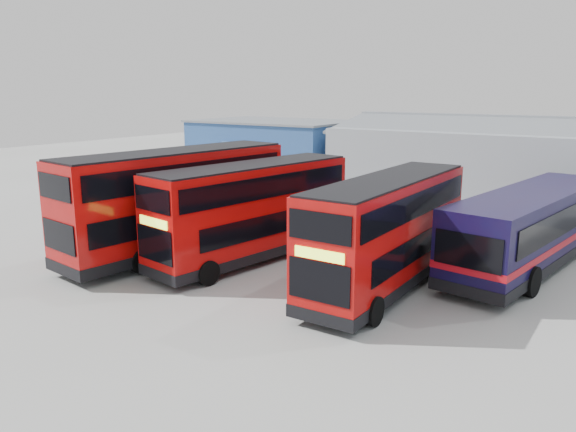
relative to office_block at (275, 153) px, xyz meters
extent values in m
plane|color=#999994|center=(14.00, -17.99, -2.58)|extent=(120.00, 120.00, 0.00)
cube|color=navy|center=(0.00, 0.01, -0.08)|extent=(12.00, 8.00, 5.00)
cube|color=slate|center=(0.00, 0.01, 2.47)|extent=(12.30, 8.30, 0.15)
cube|color=#4174B9|center=(0.00, -4.09, 0.42)|extent=(3.96, 0.15, 1.40)
cube|color=#B60B0A|center=(7.55, -18.39, -0.01)|extent=(4.08, 11.61, 4.38)
cube|color=black|center=(7.55, -18.39, -1.98)|extent=(4.13, 11.66, 0.49)
cube|color=black|center=(8.86, -18.99, -0.52)|extent=(1.23, 9.57, 1.03)
cube|color=black|center=(6.13, -18.65, -0.52)|extent=(1.23, 9.57, 1.03)
cube|color=black|center=(8.91, -18.56, 1.32)|extent=(1.37, 10.64, 1.03)
cube|color=black|center=(6.18, -18.22, 1.32)|extent=(1.37, 10.64, 1.03)
cube|color=black|center=(8.25, -12.73, -0.63)|extent=(2.42, 0.35, 1.46)
cube|color=black|center=(8.25, -12.73, 1.32)|extent=(2.42, 0.35, 1.03)
cube|color=#D9FF35|center=(8.25, -12.72, 0.34)|extent=(1.94, 0.28, 0.38)
cube|color=black|center=(6.85, -24.05, -0.63)|extent=(2.37, 0.35, 1.19)
cube|color=black|center=(6.85, -24.05, 1.32)|extent=(2.37, 0.35, 0.97)
cube|color=black|center=(7.55, -18.39, 2.20)|extent=(3.90, 11.43, 0.11)
cylinder|color=black|center=(9.32, -14.63, -2.02)|extent=(0.48, 1.16, 1.13)
cylinder|color=black|center=(6.74, -14.31, -2.02)|extent=(0.48, 1.16, 1.13)
cylinder|color=black|center=(8.49, -21.40, -2.02)|extent=(0.48, 1.16, 1.13)
cylinder|color=black|center=(5.91, -21.08, -2.02)|extent=(0.48, 1.16, 1.13)
cube|color=#B60B0A|center=(11.05, -17.24, -0.27)|extent=(3.96, 10.47, 3.94)
cube|color=black|center=(11.05, -17.24, -2.04)|extent=(4.00, 10.52, 0.44)
cube|color=black|center=(9.89, -16.66, -0.73)|extent=(1.36, 8.57, 0.92)
cube|color=black|center=(12.33, -17.04, -0.73)|extent=(1.36, 8.57, 0.92)
cube|color=black|center=(9.83, -17.05, 0.92)|extent=(1.51, 9.53, 0.92)
cube|color=black|center=(12.27, -17.42, 0.92)|extent=(1.51, 9.53, 0.92)
cube|color=black|center=(10.27, -22.31, -0.83)|extent=(2.17, 0.38, 1.31)
cube|color=black|center=(10.27, -22.31, 0.92)|extent=(2.17, 0.38, 0.92)
cube|color=#D9FF35|center=(10.27, -22.32, 0.05)|extent=(1.74, 0.30, 0.34)
cube|color=black|center=(11.83, -12.17, -0.83)|extent=(2.12, 0.37, 1.07)
cube|color=black|center=(11.83, -12.17, 0.92)|extent=(2.12, 0.37, 0.88)
cube|color=black|center=(11.05, -17.24, 1.72)|extent=(3.79, 10.30, 0.10)
cylinder|color=black|center=(9.36, -20.57, -2.07)|extent=(0.46, 1.05, 1.01)
cylinder|color=black|center=(11.66, -20.93, -2.07)|extent=(0.46, 1.05, 1.01)
cylinder|color=black|center=(10.29, -14.51, -2.07)|extent=(0.46, 1.05, 1.01)
cylinder|color=black|center=(12.59, -14.86, -2.07)|extent=(0.46, 1.05, 1.01)
cube|color=#B60B0A|center=(17.55, -17.27, -0.29)|extent=(2.49, 10.15, 3.91)
cube|color=black|center=(17.55, -17.27, -2.05)|extent=(2.53, 10.19, 0.43)
cube|color=black|center=(16.32, -16.89, -0.75)|extent=(0.11, 8.59, 0.92)
cube|color=black|center=(18.77, -16.87, -0.75)|extent=(0.11, 8.59, 0.92)
cube|color=black|center=(16.32, -17.28, 0.90)|extent=(0.12, 9.56, 0.92)
cube|color=black|center=(18.77, -17.26, 0.90)|extent=(0.12, 9.56, 0.92)
cube|color=black|center=(17.58, -22.36, -0.84)|extent=(2.17, 0.06, 1.30)
cube|color=black|center=(17.58, -22.36, 0.90)|extent=(2.17, 0.06, 0.92)
cube|color=#D9FF35|center=(17.58, -22.37, 0.03)|extent=(1.74, 0.05, 0.34)
cube|color=black|center=(17.51, -12.18, -0.84)|extent=(2.12, 0.06, 1.06)
cube|color=black|center=(17.51, -12.18, 0.90)|extent=(2.12, 0.06, 0.87)
cube|color=black|center=(17.55, -17.27, 1.69)|extent=(2.34, 10.01, 0.10)
cylinder|color=black|center=(16.41, -20.80, -2.08)|extent=(0.32, 1.01, 1.00)
cylinder|color=black|center=(18.73, -20.78, -2.08)|extent=(0.32, 1.01, 1.00)
cylinder|color=black|center=(16.37, -14.72, -2.08)|extent=(0.32, 1.01, 1.00)
cylinder|color=black|center=(18.69, -14.70, -2.08)|extent=(0.32, 1.01, 1.00)
cube|color=black|center=(21.55, -11.46, -0.71)|extent=(4.48, 12.56, 2.96)
cube|color=black|center=(21.55, -11.46, -1.99)|extent=(4.53, 12.61, 0.45)
cube|color=#B80E19|center=(21.55, -11.46, -1.24)|extent=(4.52, 12.60, 0.28)
cube|color=black|center=(22.91, -11.99, -0.23)|extent=(1.49, 10.19, 1.06)
cube|color=black|center=(20.10, -11.60, -0.23)|extent=(1.49, 10.19, 1.06)
cube|color=black|center=(22.41, -5.36, -0.51)|extent=(2.50, 0.41, 1.45)
cube|color=black|center=(20.69, -17.57, -0.51)|extent=(2.44, 0.40, 1.23)
cylinder|color=black|center=(20.83, -6.96, -2.00)|extent=(0.52, 1.20, 1.16)
cylinder|color=black|center=(22.39, -15.08, -2.00)|extent=(0.52, 1.20, 1.16)
cylinder|color=black|center=(19.74, -14.71, -2.00)|extent=(0.52, 1.20, 1.16)
cube|color=silver|center=(-3.54, -5.56, -1.37)|extent=(3.63, 5.20, 1.84)
cube|color=black|center=(-2.62, -7.82, -1.08)|extent=(1.63, 0.71, 0.68)
cube|color=black|center=(-3.86, -7.37, -1.08)|extent=(0.38, 0.82, 0.58)
cube|color=black|center=(-2.04, -6.62, -1.08)|extent=(0.38, 0.82, 0.58)
cylinder|color=black|center=(-3.77, -7.44, -2.23)|extent=(0.48, 0.73, 0.70)
cylinder|color=black|center=(-2.06, -6.73, -2.23)|extent=(0.48, 0.73, 0.70)
cylinder|color=black|center=(-5.02, -4.40, -2.23)|extent=(0.48, 0.73, 0.70)
cylinder|color=black|center=(-3.31, -3.69, -2.23)|extent=(0.48, 0.73, 0.70)
camera|label=1|loc=(25.99, -36.44, 4.95)|focal=35.00mm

